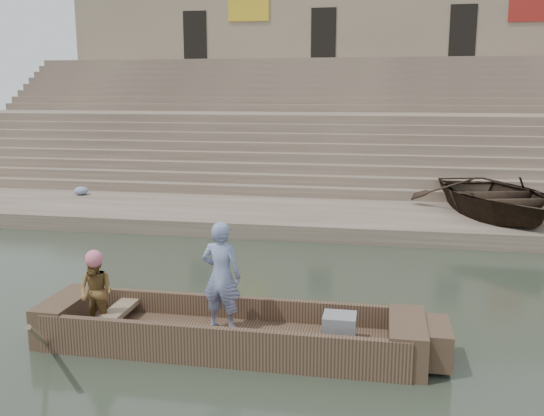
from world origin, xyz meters
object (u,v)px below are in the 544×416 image
(television, at_px, (339,328))
(rowing_man, at_px, (96,292))
(beached_rowboat, at_px, (495,196))
(main_rowboat, at_px, (228,340))
(standing_man, at_px, (221,276))

(television, bearing_deg, rowing_man, -176.89)
(beached_rowboat, bearing_deg, rowing_man, -143.48)
(main_rowboat, relative_size, beached_rowboat, 0.99)
(standing_man, bearing_deg, rowing_man, 16.73)
(standing_man, relative_size, beached_rowboat, 0.32)
(standing_man, height_order, rowing_man, standing_man)
(beached_rowboat, bearing_deg, main_rowboat, -135.49)
(main_rowboat, height_order, standing_man, standing_man)
(standing_man, xyz_separation_m, beached_rowboat, (5.26, 8.46, -0.12))
(rowing_man, bearing_deg, main_rowboat, 15.74)
(rowing_man, height_order, beached_rowboat, beached_rowboat)
(standing_man, xyz_separation_m, television, (1.73, -0.15, -0.62))
(main_rowboat, xyz_separation_m, rowing_man, (-1.94, -0.19, 0.68))
(main_rowboat, xyz_separation_m, television, (1.61, 0.00, 0.31))
(main_rowboat, bearing_deg, rowing_man, -174.33)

